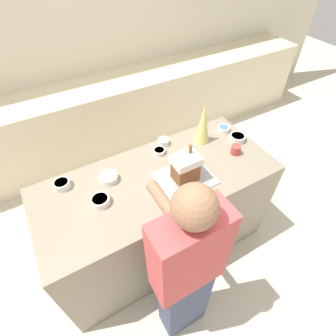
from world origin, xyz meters
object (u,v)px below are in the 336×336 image
at_px(candy_bowl_near_tray_left, 224,129).
at_px(candy_bowl_near_tray_right, 100,200).
at_px(candy_bowl_center_rear, 109,178).
at_px(mug, 236,150).
at_px(gingerbread_house, 186,167).
at_px(candy_bowl_far_right, 163,141).
at_px(candy_bowl_behind_tray, 237,138).
at_px(baking_tray, 185,178).
at_px(decorative_tree, 203,124).
at_px(candy_bowl_front_corner, 159,151).
at_px(person, 186,273).
at_px(candy_bowl_beside_tree, 62,184).

bearing_deg(candy_bowl_near_tray_left, candy_bowl_near_tray_right, -169.54).
relative_size(candy_bowl_center_rear, mug, 1.74).
height_order(gingerbread_house, candy_bowl_near_tray_right, gingerbread_house).
height_order(candy_bowl_near_tray_left, candy_bowl_center_rear, candy_bowl_center_rear).
distance_m(gingerbread_house, candy_bowl_center_rear, 0.56).
distance_m(gingerbread_house, candy_bowl_near_tray_right, 0.62).
height_order(candy_bowl_far_right, candy_bowl_behind_tray, same).
distance_m(baking_tray, candy_bowl_far_right, 0.43).
bearing_deg(candy_bowl_far_right, decorative_tree, -21.46).
distance_m(candy_bowl_front_corner, mug, 0.61).
relative_size(gingerbread_house, decorative_tree, 0.78).
distance_m(gingerbread_house, person, 0.69).
bearing_deg(baking_tray, mug, 3.88).
distance_m(candy_bowl_beside_tree, mug, 1.34).
bearing_deg(candy_bowl_center_rear, person, -79.81).
relative_size(candy_bowl_near_tray_left, candy_bowl_near_tray_right, 0.83).
bearing_deg(gingerbread_house, candy_bowl_behind_tray, 13.90).
bearing_deg(candy_bowl_far_right, candy_bowl_behind_tray, -25.20).
bearing_deg(candy_bowl_front_corner, gingerbread_house, -85.28).
relative_size(candy_bowl_behind_tray, person, 0.08).
xyz_separation_m(candy_bowl_front_corner, candy_bowl_near_tray_right, (-0.58, -0.25, 0.01)).
height_order(candy_bowl_beside_tree, candy_bowl_near_tray_right, candy_bowl_beside_tree).
height_order(candy_bowl_behind_tray, person, person).
height_order(candy_bowl_behind_tray, candy_bowl_near_tray_right, candy_bowl_behind_tray).
distance_m(candy_bowl_front_corner, candy_bowl_near_tray_right, 0.63).
bearing_deg(candy_bowl_near_tray_left, gingerbread_house, -152.33).
relative_size(candy_bowl_far_right, person, 0.06).
height_order(candy_bowl_behind_tray, mug, mug).
bearing_deg(mug, baking_tray, -176.12).
distance_m(candy_bowl_far_right, candy_bowl_behind_tray, 0.63).
distance_m(decorative_tree, candy_bowl_front_corner, 0.42).
xyz_separation_m(candy_bowl_center_rear, person, (0.15, -0.82, -0.14)).
bearing_deg(mug, candy_bowl_near_tray_left, 69.40).
relative_size(candy_bowl_front_corner, candy_bowl_center_rear, 0.74).
relative_size(decorative_tree, mug, 4.63).
xyz_separation_m(gingerbread_house, mug, (0.50, 0.03, -0.08)).
relative_size(baking_tray, mug, 5.33).
height_order(candy_bowl_beside_tree, mug, mug).
bearing_deg(mug, gingerbread_house, -176.14).
bearing_deg(candy_bowl_near_tray_left, candy_bowl_center_rear, -177.07).
distance_m(baking_tray, mug, 0.50).
xyz_separation_m(candy_bowl_front_corner, candy_bowl_beside_tree, (-0.77, 0.03, 0.01)).
distance_m(baking_tray, candy_bowl_beside_tree, 0.87).
distance_m(candy_bowl_behind_tray, person, 1.20).
distance_m(mug, person, 1.04).
bearing_deg(baking_tray, candy_bowl_near_tray_left, 27.67).
xyz_separation_m(candy_bowl_far_right, mug, (0.44, -0.39, 0.01)).
bearing_deg(candy_bowl_center_rear, gingerbread_house, -28.35).
bearing_deg(person, candy_bowl_front_corner, 70.92).
xyz_separation_m(baking_tray, candy_bowl_near_tray_right, (-0.61, 0.09, 0.02)).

